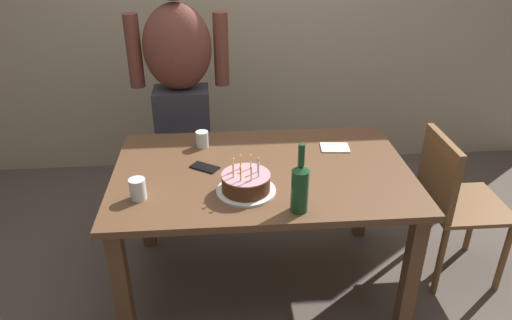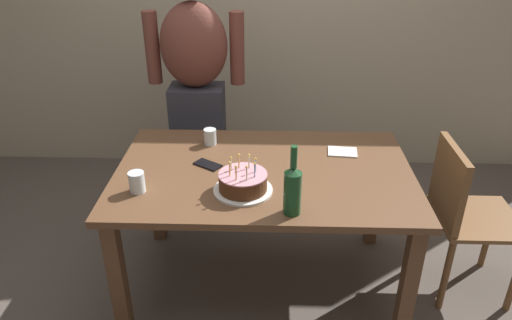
{
  "view_description": "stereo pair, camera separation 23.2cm",
  "coord_description": "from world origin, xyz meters",
  "px_view_note": "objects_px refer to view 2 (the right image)",
  "views": [
    {
      "loc": [
        -0.2,
        -2.13,
        1.92
      ],
      "look_at": [
        -0.04,
        -0.08,
        0.84
      ],
      "focal_mm": 33.84,
      "sensor_mm": 36.0,
      "label": 1
    },
    {
      "loc": [
        0.03,
        -2.13,
        1.92
      ],
      "look_at": [
        -0.04,
        -0.08,
        0.84
      ],
      "focal_mm": 33.84,
      "sensor_mm": 36.0,
      "label": 2
    }
  ],
  "objects_px": {
    "birthday_cake": "(243,183)",
    "water_glass_far": "(137,182)",
    "water_glass_near": "(210,137)",
    "wine_bottle": "(293,189)",
    "dining_chair": "(462,209)",
    "person_man_bearded": "(197,93)",
    "napkin_stack": "(342,152)",
    "cell_phone": "(208,165)"
  },
  "relations": [
    {
      "from": "cell_phone",
      "to": "water_glass_near",
      "type": "bearing_deg",
      "value": 127.46
    },
    {
      "from": "birthday_cake",
      "to": "wine_bottle",
      "type": "bearing_deg",
      "value": -37.67
    },
    {
      "from": "water_glass_near",
      "to": "water_glass_far",
      "type": "height_order",
      "value": "water_glass_far"
    },
    {
      "from": "water_glass_far",
      "to": "water_glass_near",
      "type": "bearing_deg",
      "value": 61.33
    },
    {
      "from": "birthday_cake",
      "to": "dining_chair",
      "type": "distance_m",
      "value": 1.19
    },
    {
      "from": "water_glass_far",
      "to": "birthday_cake",
      "type": "bearing_deg",
      "value": 1.97
    },
    {
      "from": "water_glass_far",
      "to": "cell_phone",
      "type": "distance_m",
      "value": 0.4
    },
    {
      "from": "birthday_cake",
      "to": "napkin_stack",
      "type": "bearing_deg",
      "value": 38.87
    },
    {
      "from": "cell_phone",
      "to": "person_man_bearded",
      "type": "bearing_deg",
      "value": 135.97
    },
    {
      "from": "person_man_bearded",
      "to": "birthday_cake",
      "type": "bearing_deg",
      "value": 109.94
    },
    {
      "from": "wine_bottle",
      "to": "dining_chair",
      "type": "relative_size",
      "value": 0.37
    },
    {
      "from": "water_glass_far",
      "to": "cell_phone",
      "type": "height_order",
      "value": "water_glass_far"
    },
    {
      "from": "water_glass_near",
      "to": "napkin_stack",
      "type": "xyz_separation_m",
      "value": [
        0.73,
        -0.08,
        -0.04
      ]
    },
    {
      "from": "water_glass_far",
      "to": "napkin_stack",
      "type": "xyz_separation_m",
      "value": [
        1.01,
        0.43,
        -0.05
      ]
    },
    {
      "from": "cell_phone",
      "to": "napkin_stack",
      "type": "height_order",
      "value": "same"
    },
    {
      "from": "birthday_cake",
      "to": "water_glass_far",
      "type": "bearing_deg",
      "value": -178.03
    },
    {
      "from": "water_glass_near",
      "to": "dining_chair",
      "type": "distance_m",
      "value": 1.4
    },
    {
      "from": "birthday_cake",
      "to": "napkin_stack",
      "type": "relative_size",
      "value": 1.8
    },
    {
      "from": "water_glass_far",
      "to": "dining_chair",
      "type": "distance_m",
      "value": 1.67
    },
    {
      "from": "birthday_cake",
      "to": "person_man_bearded",
      "type": "bearing_deg",
      "value": 109.94
    },
    {
      "from": "dining_chair",
      "to": "person_man_bearded",
      "type": "bearing_deg",
      "value": 63.68
    },
    {
      "from": "water_glass_near",
      "to": "cell_phone",
      "type": "distance_m",
      "value": 0.25
    },
    {
      "from": "birthday_cake",
      "to": "wine_bottle",
      "type": "distance_m",
      "value": 0.29
    },
    {
      "from": "birthday_cake",
      "to": "cell_phone",
      "type": "distance_m",
      "value": 0.32
    },
    {
      "from": "water_glass_near",
      "to": "birthday_cake",
      "type": "bearing_deg",
      "value": -67.06
    },
    {
      "from": "person_man_bearded",
      "to": "dining_chair",
      "type": "bearing_deg",
      "value": 153.68
    },
    {
      "from": "person_man_bearded",
      "to": "dining_chair",
      "type": "distance_m",
      "value": 1.69
    },
    {
      "from": "birthday_cake",
      "to": "water_glass_far",
      "type": "xyz_separation_m",
      "value": [
        -0.49,
        -0.02,
        0.0
      ]
    },
    {
      "from": "water_glass_near",
      "to": "wine_bottle",
      "type": "bearing_deg",
      "value": -57.12
    },
    {
      "from": "birthday_cake",
      "to": "cell_phone",
      "type": "height_order",
      "value": "birthday_cake"
    },
    {
      "from": "wine_bottle",
      "to": "dining_chair",
      "type": "height_order",
      "value": "wine_bottle"
    },
    {
      "from": "cell_phone",
      "to": "person_man_bearded",
      "type": "distance_m",
      "value": 0.73
    },
    {
      "from": "wine_bottle",
      "to": "napkin_stack",
      "type": "xyz_separation_m",
      "value": [
        0.3,
        0.59,
        -0.12
      ]
    },
    {
      "from": "water_glass_near",
      "to": "water_glass_far",
      "type": "relative_size",
      "value": 0.9
    },
    {
      "from": "napkin_stack",
      "to": "birthday_cake",
      "type": "bearing_deg",
      "value": -141.13
    },
    {
      "from": "napkin_stack",
      "to": "dining_chair",
      "type": "xyz_separation_m",
      "value": [
        0.62,
        -0.2,
        -0.23
      ]
    },
    {
      "from": "dining_chair",
      "to": "napkin_stack",
      "type": "bearing_deg",
      "value": 72.35
    },
    {
      "from": "water_glass_near",
      "to": "person_man_bearded",
      "type": "bearing_deg",
      "value": 106.53
    },
    {
      "from": "dining_chair",
      "to": "birthday_cake",
      "type": "bearing_deg",
      "value": 100.94
    },
    {
      "from": "water_glass_far",
      "to": "cell_phone",
      "type": "xyz_separation_m",
      "value": [
        0.3,
        0.26,
        -0.05
      ]
    },
    {
      "from": "cell_phone",
      "to": "dining_chair",
      "type": "relative_size",
      "value": 0.17
    },
    {
      "from": "napkin_stack",
      "to": "dining_chair",
      "type": "height_order",
      "value": "dining_chair"
    }
  ]
}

